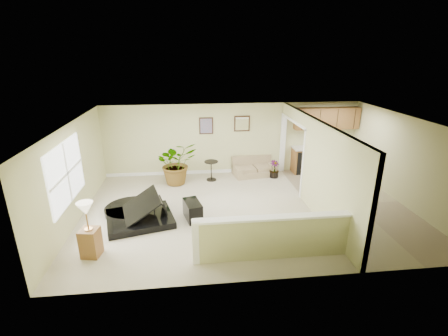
{
  "coord_description": "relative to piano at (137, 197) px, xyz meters",
  "views": [
    {
      "loc": [
        -1.55,
        -8.04,
        4.16
      ],
      "look_at": [
        -0.62,
        0.4,
        1.11
      ],
      "focal_mm": 26.0,
      "sensor_mm": 36.0,
      "label": 1
    }
  ],
  "objects": [
    {
      "name": "wall_mirror",
      "position": [
        3.24,
        3.2,
        1.16
      ],
      "size": [
        0.55,
        0.04,
        0.55
      ],
      "color": "#352013",
      "rests_on": "back_wall"
    },
    {
      "name": "lamp_stand",
      "position": [
        -0.79,
        -1.55,
        -0.11
      ],
      "size": [
        0.43,
        0.43,
        1.26
      ],
      "color": "brown",
      "rests_on": "floor"
    },
    {
      "name": "floor",
      "position": [
        2.94,
        0.23,
        -0.64
      ],
      "size": [
        9.0,
        9.0,
        0.0
      ],
      "primitive_type": "plane",
      "color": "#BEB494",
      "rests_on": "ground"
    },
    {
      "name": "ceiling",
      "position": [
        2.94,
        0.23,
        1.86
      ],
      "size": [
        9.0,
        6.0,
        0.04
      ],
      "primitive_type": "cube",
      "color": "white",
      "rests_on": "back_wall"
    },
    {
      "name": "back_wall",
      "position": [
        2.94,
        3.23,
        0.61
      ],
      "size": [
        9.0,
        0.04,
        2.5
      ],
      "primitive_type": "cube",
      "color": "#C8C788",
      "rests_on": "floor"
    },
    {
      "name": "small_plant",
      "position": [
        4.3,
        2.56,
        -0.39
      ],
      "size": [
        0.44,
        0.44,
        0.61
      ],
      "color": "black",
      "rests_on": "floor"
    },
    {
      "name": "piano",
      "position": [
        0.0,
        0.0,
        0.0
      ],
      "size": [
        2.18,
        2.19,
        1.54
      ],
      "rotation": [
        0.0,
        0.0,
        0.25
      ],
      "color": "black",
      "rests_on": "floor"
    },
    {
      "name": "accent_table",
      "position": [
        2.1,
        2.53,
        -0.21
      ],
      "size": [
        0.47,
        0.47,
        0.68
      ],
      "color": "black",
      "rests_on": "floor"
    },
    {
      "name": "loveseat",
      "position": [
        3.66,
        2.92,
        -0.33
      ],
      "size": [
        1.58,
        1.03,
        0.84
      ],
      "rotation": [
        0.0,
        0.0,
        0.15
      ],
      "color": "#9E8465",
      "rests_on": "floor"
    },
    {
      "name": "wall_art_left",
      "position": [
        1.99,
        3.2,
        1.11
      ],
      "size": [
        0.48,
        0.04,
        0.58
      ],
      "color": "#352013",
      "rests_on": "back_wall"
    },
    {
      "name": "palm_plant",
      "position": [
        0.94,
        2.38,
        0.06
      ],
      "size": [
        1.58,
        1.48,
        1.43
      ],
      "color": "black",
      "rests_on": "floor"
    },
    {
      "name": "kitchen_cabinets",
      "position": [
        6.13,
        2.97,
        0.23
      ],
      "size": [
        2.36,
        0.65,
        2.33
      ],
      "color": "brown",
      "rests_on": "floor"
    },
    {
      "name": "left_wall",
      "position": [
        -1.56,
        0.23,
        0.61
      ],
      "size": [
        0.04,
        6.0,
        2.5
      ],
      "primitive_type": "cube",
      "color": "#C8C788",
      "rests_on": "floor"
    },
    {
      "name": "kitchen_vinyl",
      "position": [
        6.09,
        0.23,
        -0.64
      ],
      "size": [
        2.7,
        6.0,
        0.01
      ],
      "primitive_type": "cube",
      "color": "#958B65",
      "rests_on": "floor"
    },
    {
      "name": "front_wall",
      "position": [
        2.94,
        -2.77,
        0.61
      ],
      "size": [
        9.0,
        0.04,
        2.5
      ],
      "primitive_type": "cube",
      "color": "#C8C788",
      "rests_on": "floor"
    },
    {
      "name": "interior_partition",
      "position": [
        4.74,
        0.49,
        0.57
      ],
      "size": [
        0.18,
        5.99,
        2.5
      ],
      "color": "#C8C788",
      "rests_on": "floor"
    },
    {
      "name": "pony_half_wall",
      "position": [
        3.01,
        -2.07,
        -0.13
      ],
      "size": [
        3.42,
        0.22,
        1.0
      ],
      "color": "#C8C788",
      "rests_on": "floor"
    },
    {
      "name": "piano_bench",
      "position": [
        1.41,
        -0.15,
        -0.4
      ],
      "size": [
        0.53,
        0.8,
        0.49
      ],
      "primitive_type": "cube",
      "rotation": [
        0.0,
        0.0,
        0.24
      ],
      "color": "black",
      "rests_on": "floor"
    },
    {
      "name": "right_wall",
      "position": [
        7.44,
        0.23,
        0.61
      ],
      "size": [
        0.04,
        6.0,
        2.5
      ],
      "primitive_type": "cube",
      "color": "#C8C788",
      "rests_on": "floor"
    },
    {
      "name": "left_window",
      "position": [
        -1.55,
        -0.27,
        0.81
      ],
      "size": [
        0.05,
        2.15,
        1.45
      ],
      "primitive_type": "cube",
      "color": "white",
      "rests_on": "left_wall"
    }
  ]
}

